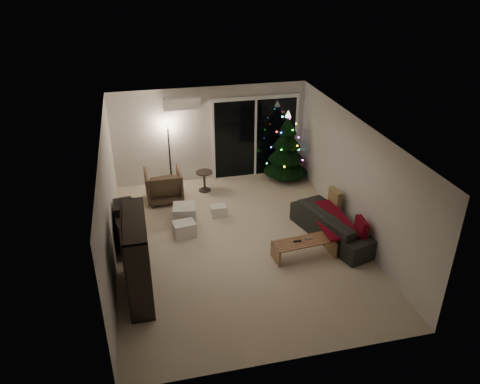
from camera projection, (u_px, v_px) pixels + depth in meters
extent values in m
plane|color=beige|center=(239.00, 243.00, 9.84)|extent=(6.50, 6.50, 0.00)
plane|color=white|center=(238.00, 131.00, 8.69)|extent=(6.50, 6.50, 0.00)
cube|color=silver|center=(210.00, 134.00, 12.07)|extent=(5.00, 0.02, 2.50)
cube|color=silver|center=(291.00, 295.00, 6.45)|extent=(5.00, 0.02, 2.50)
cube|color=silver|center=(109.00, 204.00, 8.76)|extent=(0.02, 6.50, 2.50)
cube|color=silver|center=(355.00, 178.00, 9.77)|extent=(0.02, 6.50, 2.50)
cube|color=black|center=(255.00, 138.00, 12.39)|extent=(2.20, 0.02, 2.10)
cube|color=white|center=(182.00, 104.00, 11.41)|extent=(0.90, 0.22, 0.28)
cube|color=#3F3833|center=(250.00, 168.00, 13.34)|extent=(2.60, 1.00, 0.10)
cube|color=white|center=(247.00, 145.00, 13.44)|extent=(2.20, 0.06, 1.00)
cube|color=#2A231E|center=(127.00, 228.00, 9.64)|extent=(0.67, 1.32, 0.79)
cube|color=black|center=(124.00, 207.00, 9.42)|extent=(0.40, 0.47, 0.17)
imported|color=#453729|center=(164.00, 185.00, 11.36)|extent=(0.87, 0.90, 0.80)
cube|color=silver|center=(185.00, 215.00, 10.45)|extent=(0.55, 0.55, 0.45)
cube|color=white|center=(184.00, 229.00, 10.02)|extent=(0.50, 0.41, 0.33)
cube|color=white|center=(218.00, 211.00, 10.81)|extent=(0.35, 0.27, 0.25)
cylinder|color=#2A231E|center=(204.00, 181.00, 11.87)|extent=(0.49, 0.49, 0.53)
cylinder|color=black|center=(170.00, 156.00, 11.85)|extent=(0.27, 0.27, 1.69)
imported|color=black|center=(335.00, 224.00, 9.91)|extent=(1.39, 2.30, 0.63)
cube|color=maroon|center=(331.00, 219.00, 9.83)|extent=(0.67, 1.55, 0.05)
cube|color=olive|center=(335.00, 198.00, 10.41)|extent=(0.16, 0.42, 0.41)
cube|color=maroon|center=(361.00, 229.00, 9.28)|extent=(0.15, 0.42, 0.41)
cube|color=black|center=(297.00, 241.00, 9.18)|extent=(0.15, 0.05, 0.02)
cube|color=slate|center=(308.00, 238.00, 9.27)|extent=(0.15, 0.09, 0.02)
cone|color=black|center=(287.00, 146.00, 12.17)|extent=(1.21, 1.21, 1.89)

